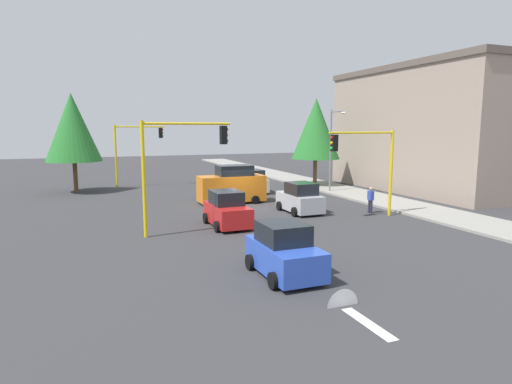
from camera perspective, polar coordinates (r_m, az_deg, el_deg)
The scene contains 17 objects.
ground_plane at distance 30.10m, azimuth -1.49°, elevation -2.02°, with size 120.00×120.00×0.00m, color #353538.
sidewalk_kerb at distance 39.14m, azimuth 10.52°, elevation 0.37°, with size 80.00×4.00×0.15m, color gray.
lane_arrow_near at distance 18.61m, azimuth 2.05°, elevation -8.58°, with size 2.40×1.10×1.10m.
lane_arrow_mid at distance 13.66m, azimuth 12.54°, elevation -15.23°, with size 2.40×1.10×1.10m.
apartment_block at distance 41.62m, azimuth 22.16°, elevation 7.69°, with size 18.30×9.30×10.72m.
traffic_signal_near_right at distance 22.30m, azimuth -10.10°, elevation 4.85°, with size 0.36×4.59×5.82m.
traffic_signal_near_left at distance 26.98m, azimuth 14.36°, elevation 4.62°, with size 0.36×4.59×5.32m.
traffic_signal_far_right at distance 42.07m, azimuth -15.58°, elevation 6.20°, with size 0.36×4.59×5.74m.
street_lamp_curbside at distance 36.92m, azimuth 10.12°, elevation 6.57°, with size 2.15×0.28×7.00m.
tree_opposite_side at distance 39.82m, azimuth -23.01°, elevation 7.82°, with size 4.57×4.57×8.37m.
tree_roadside_mid at distance 41.09m, azimuth 7.88°, elevation 8.25°, with size 4.48×4.48×8.20m.
delivery_van_orange at distance 31.68m, azimuth -3.19°, elevation 0.84°, with size 2.22×4.80×2.77m.
car_white at distance 36.87m, azimuth -0.49°, elevation 1.31°, with size 3.61×2.02×1.98m.
car_silver at distance 28.23m, azimuth 5.83°, elevation -0.91°, with size 3.66×2.09×1.98m.
car_red at distance 24.25m, azimuth -3.83°, elevation -2.42°, with size 3.76×2.09×1.98m.
car_blue at distance 16.22m, azimuth 3.74°, elevation -7.88°, with size 3.60×2.11×1.98m.
pedestrian_crossing at distance 28.86m, azimuth 14.84°, elevation -0.92°, with size 0.40×0.24×1.70m.
Camera 1 is at (27.82, -10.15, 5.43)m, focal length 30.39 mm.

